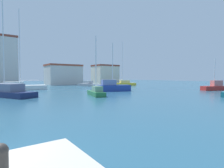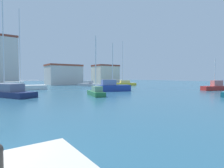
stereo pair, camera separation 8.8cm
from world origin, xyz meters
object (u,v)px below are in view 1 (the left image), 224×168
object	(u,v)px
motorboat_grey_far_right	(90,84)
sailboat_red_near_pier	(215,87)
sailboat_white_inner_mooring	(19,87)
sailboat_green_distant_north	(96,91)
mooring_bollard	(0,160)
sailboat_navy_outer_mooring	(6,91)
sailboat_blue_mid_harbor	(112,87)
sailboat_yellow_behind_lamppost	(123,83)

from	to	relation	value
motorboat_grey_far_right	sailboat_red_near_pier	distance (m)	26.47
sailboat_white_inner_mooring	sailboat_green_distant_north	bearing A→B (deg)	-69.21
mooring_bollard	sailboat_navy_outer_mooring	xyz separation A→B (m)	(1.92, 21.34, -0.55)
mooring_bollard	sailboat_blue_mid_harbor	xyz separation A→B (m)	(16.53, 20.12, -0.44)
motorboat_grey_far_right	sailboat_yellow_behind_lamppost	xyz separation A→B (m)	(9.39, -1.15, 0.10)
sailboat_yellow_behind_lamppost	sailboat_navy_outer_mooring	bearing A→B (deg)	-155.65
sailboat_navy_outer_mooring	sailboat_blue_mid_harbor	distance (m)	14.65
motorboat_grey_far_right	sailboat_blue_mid_harbor	xyz separation A→B (m)	(-4.39, -15.22, 0.26)
motorboat_grey_far_right	sailboat_white_inner_mooring	xyz separation A→B (m)	(-16.05, -3.50, 0.16)
sailboat_yellow_behind_lamppost	sailboat_blue_mid_harbor	bearing A→B (deg)	-134.40
mooring_bollard	sailboat_blue_mid_harbor	bearing A→B (deg)	50.59
sailboat_red_near_pier	mooring_bollard	bearing A→B (deg)	-160.57
sailboat_red_near_pier	sailboat_yellow_behind_lamppost	bearing A→B (deg)	94.11
mooring_bollard	sailboat_green_distant_north	distance (m)	19.17
sailboat_blue_mid_harbor	sailboat_red_near_pier	xyz separation A→B (m)	(15.43, -8.84, -0.08)
sailboat_navy_outer_mooring	sailboat_white_inner_mooring	xyz separation A→B (m)	(2.94, 10.50, 0.01)
sailboat_green_distant_north	sailboat_white_inner_mooring	xyz separation A→B (m)	(-6.13, 16.14, 0.07)
sailboat_navy_outer_mooring	sailboat_white_inner_mooring	distance (m)	10.90
sailboat_navy_outer_mooring	sailboat_green_distant_north	distance (m)	10.68
motorboat_grey_far_right	sailboat_yellow_behind_lamppost	bearing A→B (deg)	-6.96
sailboat_white_inner_mooring	motorboat_grey_far_right	bearing A→B (deg)	12.29
sailboat_red_near_pier	sailboat_blue_mid_harbor	bearing A→B (deg)	150.17
mooring_bollard	sailboat_white_inner_mooring	world-z (taller)	sailboat_white_inner_mooring
mooring_bollard	sailboat_red_near_pier	bearing A→B (deg)	19.43
mooring_bollard	sailboat_yellow_behind_lamppost	size ratio (longest dim) A/B	0.04
sailboat_green_distant_north	sailboat_blue_mid_harbor	xyz separation A→B (m)	(5.54, 4.41, 0.17)
mooring_bollard	sailboat_navy_outer_mooring	size ratio (longest dim) A/B	0.05
sailboat_green_distant_north	motorboat_grey_far_right	world-z (taller)	sailboat_green_distant_north
sailboat_white_inner_mooring	sailboat_blue_mid_harbor	xyz separation A→B (m)	(11.66, -11.72, 0.10)
motorboat_grey_far_right	sailboat_yellow_behind_lamppost	world-z (taller)	sailboat_yellow_behind_lamppost
sailboat_yellow_behind_lamppost	sailboat_red_near_pier	size ratio (longest dim) A/B	2.17
sailboat_yellow_behind_lamppost	sailboat_red_near_pier	bearing A→B (deg)	-85.89
sailboat_white_inner_mooring	sailboat_blue_mid_harbor	bearing A→B (deg)	-45.14
sailboat_white_inner_mooring	sailboat_red_near_pier	bearing A→B (deg)	-37.20
sailboat_green_distant_north	sailboat_yellow_behind_lamppost	world-z (taller)	sailboat_yellow_behind_lamppost
sailboat_navy_outer_mooring	sailboat_red_near_pier	size ratio (longest dim) A/B	2.08
mooring_bollard	motorboat_grey_far_right	bearing A→B (deg)	59.38
mooring_bollard	sailboat_green_distant_north	world-z (taller)	sailboat_green_distant_north
sailboat_blue_mid_harbor	sailboat_red_near_pier	bearing A→B (deg)	-29.83
sailboat_navy_outer_mooring	sailboat_white_inner_mooring	world-z (taller)	sailboat_white_inner_mooring
sailboat_blue_mid_harbor	sailboat_yellow_behind_lamppost	bearing A→B (deg)	45.60
mooring_bollard	motorboat_grey_far_right	xyz separation A→B (m)	(20.91, 35.33, -0.70)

